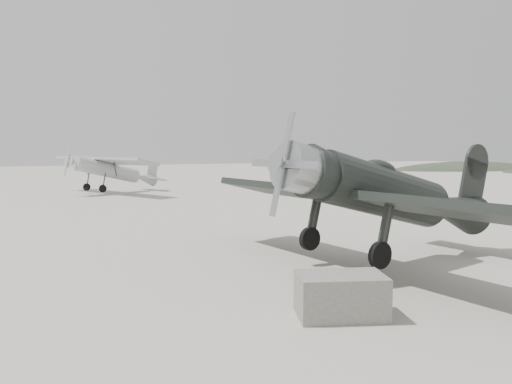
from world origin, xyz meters
TOP-DOWN VIEW (x-y plane):
  - ground at (0.00, 0.00)m, footprint 160.00×160.00m
  - hill_northeast at (50.00, 40.00)m, footprint 32.00×16.00m
  - lowwing_monoplane at (0.20, -4.07)m, footprint 7.87×10.95m
  - highwing_monoplane at (-3.45, 20.72)m, footprint 7.45×9.66m
  - equipment_block at (-3.18, -6.92)m, footprint 1.80×1.43m

SIDE VIEW (x-z plane):
  - ground at x=0.00m, z-range 0.00..0.00m
  - hill_northeast at x=50.00m, z-range -2.60..2.60m
  - equipment_block at x=-3.18m, z-range 0.00..0.78m
  - highwing_monoplane at x=-3.45m, z-range 0.36..3.18m
  - lowwing_monoplane at x=0.20m, z-range 0.10..3.62m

